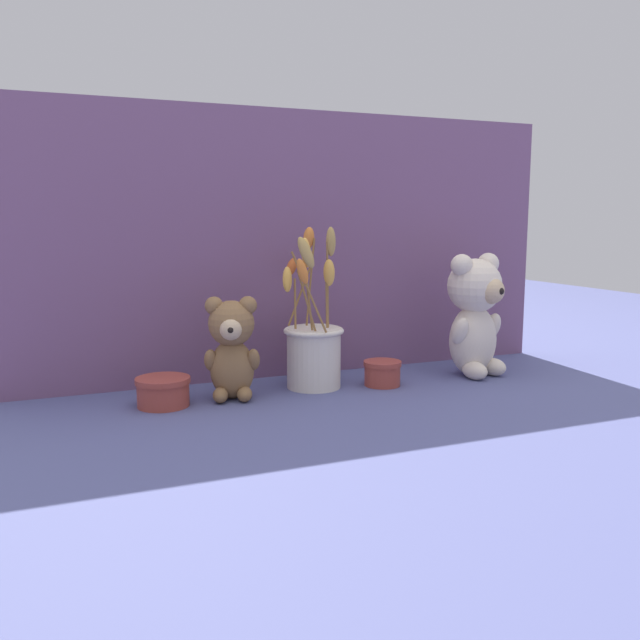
# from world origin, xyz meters

# --- Properties ---
(ground_plane) EXTENTS (4.00, 4.00, 0.00)m
(ground_plane) POSITION_xyz_m (0.00, 0.00, 0.00)
(ground_plane) COLOR #4C5184
(backdrop_wall) EXTENTS (1.24, 0.02, 0.57)m
(backdrop_wall) POSITION_xyz_m (0.00, 0.17, 0.28)
(backdrop_wall) COLOR #704C70
(backdrop_wall) RESTS_ON ground
(teddy_bear_large) EXTENTS (0.15, 0.13, 0.27)m
(teddy_bear_large) POSITION_xyz_m (0.36, 0.01, 0.14)
(teddy_bear_large) COLOR beige
(teddy_bear_large) RESTS_ON ground
(teddy_bear_medium) EXTENTS (0.11, 0.10, 0.20)m
(teddy_bear_medium) POSITION_xyz_m (-0.18, 0.02, 0.10)
(teddy_bear_medium) COLOR olive
(teddy_bear_medium) RESTS_ON ground
(flower_vase) EXTENTS (0.13, 0.19, 0.33)m
(flower_vase) POSITION_xyz_m (-0.01, 0.04, 0.09)
(flower_vase) COLOR silver
(flower_vase) RESTS_ON ground
(decorative_tin_tall) EXTENTS (0.10, 0.10, 0.05)m
(decorative_tin_tall) POSITION_xyz_m (-0.31, 0.02, 0.03)
(decorative_tin_tall) COLOR #993D33
(decorative_tin_tall) RESTS_ON ground
(decorative_tin_short) EXTENTS (0.08, 0.08, 0.05)m
(decorative_tin_short) POSITION_xyz_m (0.13, -0.00, 0.03)
(decorative_tin_short) COLOR #993D33
(decorative_tin_short) RESTS_ON ground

